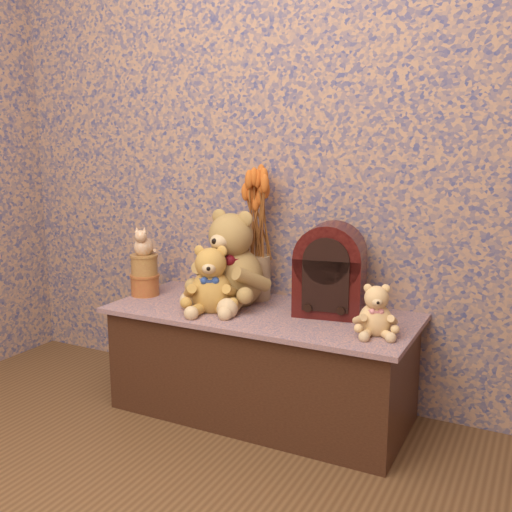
{
  "coord_description": "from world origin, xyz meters",
  "views": [
    {
      "loc": [
        1.05,
        -0.87,
        1.15
      ],
      "look_at": [
        0.0,
        1.18,
        0.69
      ],
      "focal_mm": 41.23,
      "sensor_mm": 36.0,
      "label": 1
    }
  ],
  "objects_px": {
    "teddy_medium": "(211,276)",
    "cat_figurine": "(143,241)",
    "cathedral_radio": "(330,269)",
    "biscuit_tin_lower": "(145,285)",
    "ceramic_vase": "(257,277)",
    "teddy_small": "(376,307)",
    "teddy_large": "(234,254)"
  },
  "relations": [
    {
      "from": "teddy_small",
      "to": "ceramic_vase",
      "type": "xyz_separation_m",
      "value": [
        -0.6,
        0.24,
        -0.0
      ]
    },
    {
      "from": "teddy_medium",
      "to": "cat_figurine",
      "type": "xyz_separation_m",
      "value": [
        -0.4,
        0.08,
        0.1
      ]
    },
    {
      "from": "cathedral_radio",
      "to": "cat_figurine",
      "type": "distance_m",
      "value": 0.86
    },
    {
      "from": "ceramic_vase",
      "to": "cat_figurine",
      "type": "relative_size",
      "value": 1.48
    },
    {
      "from": "teddy_small",
      "to": "biscuit_tin_lower",
      "type": "relative_size",
      "value": 1.59
    },
    {
      "from": "teddy_medium",
      "to": "teddy_small",
      "type": "distance_m",
      "value": 0.69
    },
    {
      "from": "teddy_medium",
      "to": "teddy_small",
      "type": "height_order",
      "value": "teddy_medium"
    },
    {
      "from": "cathedral_radio",
      "to": "ceramic_vase",
      "type": "height_order",
      "value": "cathedral_radio"
    },
    {
      "from": "teddy_small",
      "to": "cathedral_radio",
      "type": "relative_size",
      "value": 0.54
    },
    {
      "from": "teddy_medium",
      "to": "ceramic_vase",
      "type": "relative_size",
      "value": 1.5
    },
    {
      "from": "teddy_medium",
      "to": "teddy_small",
      "type": "xyz_separation_m",
      "value": [
        0.69,
        0.01,
        -0.05
      ]
    },
    {
      "from": "ceramic_vase",
      "to": "biscuit_tin_lower",
      "type": "bearing_deg",
      "value": -160.58
    },
    {
      "from": "cathedral_radio",
      "to": "cat_figurine",
      "type": "relative_size",
      "value": 2.79
    },
    {
      "from": "biscuit_tin_lower",
      "to": "cat_figurine",
      "type": "bearing_deg",
      "value": 0.0
    },
    {
      "from": "teddy_medium",
      "to": "cat_figurine",
      "type": "height_order",
      "value": "cat_figurine"
    },
    {
      "from": "biscuit_tin_lower",
      "to": "teddy_medium",
      "type": "bearing_deg",
      "value": -11.02
    },
    {
      "from": "ceramic_vase",
      "to": "cat_figurine",
      "type": "xyz_separation_m",
      "value": [
        -0.49,
        -0.17,
        0.15
      ]
    },
    {
      "from": "cathedral_radio",
      "to": "biscuit_tin_lower",
      "type": "height_order",
      "value": "cathedral_radio"
    },
    {
      "from": "teddy_medium",
      "to": "teddy_small",
      "type": "relative_size",
      "value": 1.46
    },
    {
      "from": "teddy_medium",
      "to": "biscuit_tin_lower",
      "type": "distance_m",
      "value": 0.42
    },
    {
      "from": "teddy_small",
      "to": "ceramic_vase",
      "type": "distance_m",
      "value": 0.65
    },
    {
      "from": "teddy_large",
      "to": "ceramic_vase",
      "type": "distance_m",
      "value": 0.17
    },
    {
      "from": "ceramic_vase",
      "to": "teddy_medium",
      "type": "bearing_deg",
      "value": -108.71
    },
    {
      "from": "biscuit_tin_lower",
      "to": "teddy_large",
      "type": "bearing_deg",
      "value": 8.41
    },
    {
      "from": "teddy_large",
      "to": "teddy_medium",
      "type": "height_order",
      "value": "teddy_large"
    },
    {
      "from": "teddy_medium",
      "to": "cat_figurine",
      "type": "relative_size",
      "value": 2.22
    },
    {
      "from": "teddy_small",
      "to": "cat_figurine",
      "type": "relative_size",
      "value": 1.52
    },
    {
      "from": "teddy_medium",
      "to": "ceramic_vase",
      "type": "bearing_deg",
      "value": 46.88
    },
    {
      "from": "cat_figurine",
      "to": "teddy_medium",
      "type": "bearing_deg",
      "value": -30.4
    },
    {
      "from": "biscuit_tin_lower",
      "to": "cat_figurine",
      "type": "xyz_separation_m",
      "value": [
        0.0,
        0.0,
        0.21
      ]
    },
    {
      "from": "teddy_large",
      "to": "teddy_small",
      "type": "height_order",
      "value": "teddy_large"
    },
    {
      "from": "biscuit_tin_lower",
      "to": "cat_figurine",
      "type": "height_order",
      "value": "cat_figurine"
    }
  ]
}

